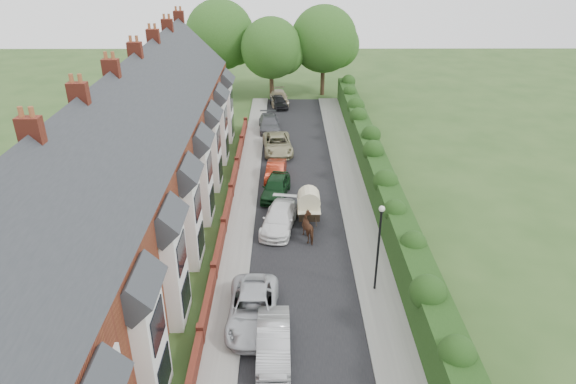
# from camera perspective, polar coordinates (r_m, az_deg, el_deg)

# --- Properties ---
(ground) EXTENTS (140.00, 140.00, 0.00)m
(ground) POSITION_cam_1_polar(r_m,az_deg,el_deg) (25.16, 3.05, -16.40)
(ground) COLOR #2D4C1E
(ground) RESTS_ON ground
(road) EXTENTS (6.00, 58.00, 0.02)m
(road) POSITION_cam_1_polar(r_m,az_deg,el_deg) (34.01, 1.24, -3.65)
(road) COLOR black
(road) RESTS_ON ground
(pavement_hedge_side) EXTENTS (2.20, 58.00, 0.12)m
(pavement_hedge_side) POSITION_cam_1_polar(r_m,az_deg,el_deg) (34.33, 8.11, -3.53)
(pavement_hedge_side) COLOR gray
(pavement_hedge_side) RESTS_ON ground
(pavement_house_side) EXTENTS (1.70, 58.00, 0.12)m
(pavement_house_side) POSITION_cam_1_polar(r_m,az_deg,el_deg) (34.10, -5.25, -3.58)
(pavement_house_side) COLOR gray
(pavement_house_side) RESTS_ON ground
(kerb_hedge_side) EXTENTS (0.18, 58.00, 0.13)m
(kerb_hedge_side) POSITION_cam_1_polar(r_m,az_deg,el_deg) (34.19, 6.37, -3.54)
(kerb_hedge_side) COLOR gray
(kerb_hedge_side) RESTS_ON ground
(kerb_house_side) EXTENTS (0.18, 58.00, 0.13)m
(kerb_house_side) POSITION_cam_1_polar(r_m,az_deg,el_deg) (34.04, -3.91, -3.58)
(kerb_house_side) COLOR gray
(kerb_house_side) RESTS_ON ground
(hedge) EXTENTS (2.10, 58.00, 2.85)m
(hedge) POSITION_cam_1_polar(r_m,az_deg,el_deg) (33.90, 11.29, -1.24)
(hedge) COLOR black
(hedge) RESTS_ON ground
(terrace_row) EXTENTS (9.05, 40.50, 11.50)m
(terrace_row) POSITION_cam_1_polar(r_m,az_deg,el_deg) (32.47, -17.26, 2.38)
(terrace_row) COLOR brown
(terrace_row) RESTS_ON ground
(garden_wall_row) EXTENTS (0.35, 40.35, 1.10)m
(garden_wall_row) POSITION_cam_1_polar(r_m,az_deg,el_deg) (33.15, -7.14, -3.84)
(garden_wall_row) COLOR maroon
(garden_wall_row) RESTS_ON ground
(lamppost) EXTENTS (0.32, 0.32, 5.16)m
(lamppost) POSITION_cam_1_polar(r_m,az_deg,el_deg) (26.73, 10.09, -5.06)
(lamppost) COLOR black
(lamppost) RESTS_ON ground
(tree_far_left) EXTENTS (7.14, 6.80, 9.29)m
(tree_far_left) POSITION_cam_1_polar(r_m,az_deg,el_deg) (59.56, -1.54, 15.55)
(tree_far_left) COLOR #332316
(tree_far_left) RESTS_ON ground
(tree_far_right) EXTENTS (7.98, 7.60, 10.31)m
(tree_far_right) POSITION_cam_1_polar(r_m,az_deg,el_deg) (61.58, 4.36, 16.42)
(tree_far_right) COLOR #332316
(tree_far_right) RESTS_ON ground
(tree_far_back) EXTENTS (8.40, 8.00, 10.82)m
(tree_far_back) POSITION_cam_1_polar(r_m,az_deg,el_deg) (62.75, -7.17, 16.77)
(tree_far_back) COLOR #332316
(tree_far_back) RESTS_ON ground
(car_silver_a) EXTENTS (1.56, 4.31, 1.41)m
(car_silver_a) POSITION_cam_1_polar(r_m,az_deg,el_deg) (24.21, -1.62, -16.18)
(car_silver_a) COLOR #A1A2A5
(car_silver_a) RESTS_ON ground
(car_silver_b) EXTENTS (2.46, 5.31, 1.48)m
(car_silver_b) POSITION_cam_1_polar(r_m,az_deg,el_deg) (25.86, -3.92, -12.85)
(car_silver_b) COLOR silver
(car_silver_b) RESTS_ON ground
(car_white) EXTENTS (2.73, 5.03, 1.38)m
(car_white) POSITION_cam_1_polar(r_m,az_deg,el_deg) (33.31, -1.01, -2.99)
(car_white) COLOR white
(car_white) RESTS_ON ground
(car_green) EXTENTS (2.42, 4.61, 1.50)m
(car_green) POSITION_cam_1_polar(r_m,az_deg,el_deg) (37.35, -1.37, 0.57)
(car_green) COLOR black
(car_green) RESTS_ON ground
(car_red) EXTENTS (1.74, 4.04, 1.29)m
(car_red) POSITION_cam_1_polar(r_m,az_deg,el_deg) (40.12, -1.39, 2.33)
(car_red) COLOR maroon
(car_red) RESTS_ON ground
(car_beige) EXTENTS (2.91, 5.48, 1.47)m
(car_beige) POSITION_cam_1_polar(r_m,az_deg,el_deg) (45.25, -1.17, 5.35)
(car_beige) COLOR tan
(car_beige) RESTS_ON ground
(car_grey) EXTENTS (2.31, 4.95, 1.40)m
(car_grey) POSITION_cam_1_polar(r_m,az_deg,el_deg) (50.54, -2.11, 7.61)
(car_grey) COLOR #4F5156
(car_grey) RESTS_ON ground
(car_black) EXTENTS (2.32, 4.03, 1.29)m
(car_black) POSITION_cam_1_polar(r_m,az_deg,el_deg) (57.74, -1.02, 10.02)
(car_black) COLOR black
(car_black) RESTS_ON ground
(horse) EXTENTS (1.45, 2.11, 1.63)m
(horse) POSITION_cam_1_polar(r_m,az_deg,el_deg) (32.13, 2.46, -3.96)
(horse) COLOR #4E2D1C
(horse) RESTS_ON ground
(horse_cart) EXTENTS (1.54, 3.41, 2.46)m
(horse_cart) POSITION_cam_1_polar(r_m,az_deg,el_deg) (33.66, 2.33, -1.29)
(horse_cart) COLOR black
(horse_cart) RESTS_ON ground
(car_extra_far) EXTENTS (2.39, 4.88, 1.36)m
(car_extra_far) POSITION_cam_1_polar(r_m,az_deg,el_deg) (59.13, -1.01, 10.45)
(car_extra_far) COLOR tan
(car_extra_far) RESTS_ON ground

